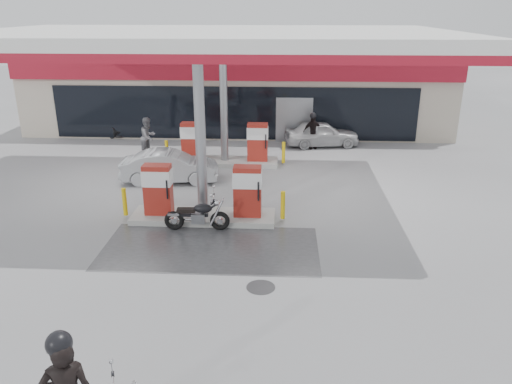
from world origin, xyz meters
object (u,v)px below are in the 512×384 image
(parked_car_left, at_px, (100,122))
(biker_walking, at_px, (312,132))
(hatchback_silver, at_px, (170,167))
(sedan_white, at_px, (322,134))
(pump_island_far, at_px, (225,148))
(pump_island_near, at_px, (203,198))
(attendant, at_px, (148,137))
(parked_motorcycle, at_px, (198,216))

(parked_car_left, distance_m, biker_walking, 11.39)
(hatchback_silver, bearing_deg, sedan_white, -52.82)
(pump_island_far, bearing_deg, sedan_white, 36.45)
(pump_island_near, bearing_deg, biker_walking, 66.12)
(attendant, distance_m, hatchback_silver, 3.85)
(parked_car_left, relative_size, biker_walking, 2.52)
(parked_motorcycle, relative_size, hatchback_silver, 0.54)
(hatchback_silver, bearing_deg, parked_motorcycle, -162.82)
(parked_motorcycle, relative_size, parked_car_left, 0.48)
(pump_island_near, bearing_deg, pump_island_far, 90.00)
(attendant, relative_size, biker_walking, 1.09)
(parked_motorcycle, xyz_separation_m, hatchback_silver, (-1.80, 4.36, 0.15))
(hatchback_silver, distance_m, biker_walking, 7.65)
(parked_car_left, bearing_deg, pump_island_near, -126.93)
(hatchback_silver, bearing_deg, pump_island_near, -158.04)
(biker_walking, bearing_deg, parked_car_left, 147.60)
(pump_island_far, bearing_deg, hatchback_silver, -126.97)
(parked_motorcycle, distance_m, biker_walking, 10.25)
(parked_motorcycle, xyz_separation_m, sedan_white, (4.37, 9.99, 0.15))
(parked_car_left, bearing_deg, biker_walking, -82.54)
(hatchback_silver, bearing_deg, biker_walking, -53.19)
(parked_car_left, height_order, biker_walking, biker_walking)
(parked_motorcycle, xyz_separation_m, parked_car_left, (-7.23, 11.96, 0.14))
(sedan_white, height_order, attendant, attendant)
(biker_walking, bearing_deg, attendant, 173.03)
(pump_island_far, relative_size, biker_walking, 3.16)
(pump_island_far, height_order, attendant, pump_island_far)
(parked_motorcycle, bearing_deg, pump_island_far, 87.52)
(parked_motorcycle, height_order, parked_car_left, parked_car_left)
(attendant, relative_size, parked_car_left, 0.43)
(pump_island_near, distance_m, biker_walking, 9.50)
(pump_island_near, bearing_deg, attendant, 116.86)
(pump_island_far, relative_size, attendant, 2.91)
(pump_island_far, height_order, hatchback_silver, pump_island_far)
(pump_island_near, height_order, biker_walking, pump_island_near)
(attendant, bearing_deg, pump_island_far, -81.46)
(parked_motorcycle, relative_size, biker_walking, 1.22)
(attendant, bearing_deg, parked_motorcycle, -131.45)
(parked_car_left, bearing_deg, pump_island_far, -105.39)
(pump_island_near, height_order, attendant, pump_island_near)
(parked_motorcycle, height_order, biker_walking, biker_walking)
(sedan_white, bearing_deg, biker_walking, 128.04)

